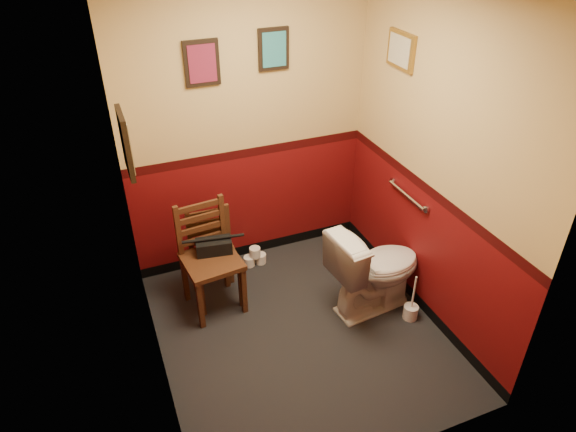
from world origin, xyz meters
The scene contains 16 objects.
floor centered at (0.00, 0.00, 0.00)m, with size 2.20×2.40×0.00m, color black.
wall_back centered at (0.00, 1.20, 1.35)m, with size 2.20×2.70×0.00m, color #5A0A0C.
wall_front centered at (0.00, -1.20, 1.35)m, with size 2.20×2.70×0.00m, color #5A0A0C.
wall_left centered at (-1.10, 0.00, 1.35)m, with size 2.40×2.70×0.00m, color #5A0A0C.
wall_right centered at (1.10, 0.00, 1.35)m, with size 2.40×2.70×0.00m, color #5A0A0C.
grab_bar centered at (1.07, 0.25, 0.95)m, with size 0.05×0.56×0.06m.
framed_print_back_a centered at (-0.35, 1.18, 1.95)m, with size 0.28×0.04×0.36m.
framed_print_back_b centered at (0.25, 1.18, 2.00)m, with size 0.26×0.04×0.34m.
framed_print_left centered at (-1.08, 0.10, 1.85)m, with size 0.04×0.30×0.38m.
framed_print_right centered at (1.08, 0.60, 2.05)m, with size 0.04×0.34×0.28m.
toilet centered at (0.72, 0.07, 0.40)m, with size 0.46×0.82×0.80m, color white.
toilet_brush centered at (0.95, -0.19, 0.07)m, with size 0.12×0.12×0.45m.
chair_left centered at (-0.55, 0.63, 0.48)m, with size 0.50×0.50×0.97m.
chair_right centered at (-0.50, 0.71, 0.42)m, with size 0.41×0.41×0.84m.
handbag centered at (-0.50, 0.68, 0.54)m, with size 0.32×0.19×0.22m.
tp_stack centered at (-0.04, 1.01, 0.08)m, with size 0.22×0.12×0.19m.
Camera 1 is at (-1.23, -2.79, 3.10)m, focal length 32.00 mm.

